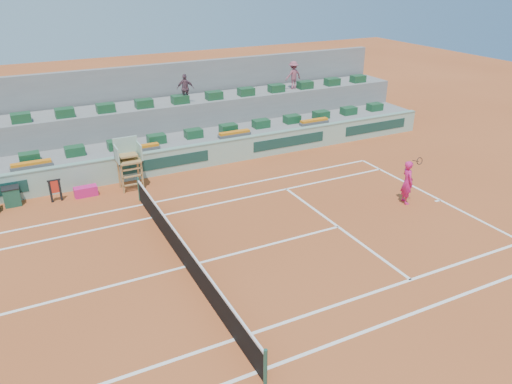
# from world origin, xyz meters

# --- Properties ---
(ground) EXTENTS (90.00, 90.00, 0.00)m
(ground) POSITION_xyz_m (0.00, 0.00, 0.00)
(ground) COLOR #A2471F
(ground) RESTS_ON ground
(seating_tier_lower) EXTENTS (36.00, 4.00, 1.20)m
(seating_tier_lower) POSITION_xyz_m (0.00, 10.70, 0.60)
(seating_tier_lower) COLOR gray
(seating_tier_lower) RESTS_ON ground
(seating_tier_upper) EXTENTS (36.00, 2.40, 2.60)m
(seating_tier_upper) POSITION_xyz_m (0.00, 12.30, 1.30)
(seating_tier_upper) COLOR gray
(seating_tier_upper) RESTS_ON ground
(stadium_back_wall) EXTENTS (36.00, 0.40, 4.40)m
(stadium_back_wall) POSITION_xyz_m (0.00, 13.90, 2.20)
(stadium_back_wall) COLOR gray
(stadium_back_wall) RESTS_ON ground
(player_bag) EXTENTS (1.01, 0.45, 0.45)m
(player_bag) POSITION_xyz_m (-2.03, 7.54, 0.22)
(player_bag) COLOR #D91C70
(player_bag) RESTS_ON ground
(spectator_mid) EXTENTS (1.00, 0.65, 1.58)m
(spectator_mid) POSITION_xyz_m (4.31, 11.62, 3.39)
(spectator_mid) COLOR #6B4753
(spectator_mid) RESTS_ON seating_tier_upper
(spectator_right) EXTENTS (1.12, 0.71, 1.65)m
(spectator_right) POSITION_xyz_m (11.32, 12.00, 3.43)
(spectator_right) COLOR #914857
(spectator_right) RESTS_ON seating_tier_upper
(court_lines) EXTENTS (23.89, 11.09, 0.01)m
(court_lines) POSITION_xyz_m (0.00, 0.00, 0.01)
(court_lines) COLOR white
(court_lines) RESTS_ON ground
(tennis_net) EXTENTS (0.10, 11.97, 1.10)m
(tennis_net) POSITION_xyz_m (0.00, 0.00, 0.53)
(tennis_net) COLOR black
(tennis_net) RESTS_ON ground
(advertising_hoarding) EXTENTS (36.00, 0.34, 1.26)m
(advertising_hoarding) POSITION_xyz_m (0.02, 8.50, 0.63)
(advertising_hoarding) COLOR #93B9A4
(advertising_hoarding) RESTS_ON ground
(umpire_chair) EXTENTS (1.10, 0.90, 2.40)m
(umpire_chair) POSITION_xyz_m (0.00, 7.50, 1.54)
(umpire_chair) COLOR #9E743C
(umpire_chair) RESTS_ON ground
(seat_row_lower) EXTENTS (32.90, 0.60, 0.44)m
(seat_row_lower) POSITION_xyz_m (0.00, 9.80, 1.42)
(seat_row_lower) COLOR #184A28
(seat_row_lower) RESTS_ON seating_tier_lower
(seat_row_upper) EXTENTS (32.90, 0.60, 0.44)m
(seat_row_upper) POSITION_xyz_m (0.00, 11.70, 2.82)
(seat_row_upper) COLOR #184A28
(seat_row_upper) RESTS_ON seating_tier_upper
(flower_planters) EXTENTS (26.80, 0.36, 0.28)m
(flower_planters) POSITION_xyz_m (-1.50, 9.00, 1.33)
(flower_planters) COLOR #535353
(flower_planters) RESTS_ON seating_tier_lower
(drink_cooler_a) EXTENTS (0.70, 0.60, 0.84)m
(drink_cooler_a) POSITION_xyz_m (-5.02, 7.98, 0.42)
(drink_cooler_a) COLOR #184935
(drink_cooler_a) RESTS_ON ground
(towel_rack) EXTENTS (0.56, 0.09, 1.03)m
(towel_rack) POSITION_xyz_m (-3.28, 7.53, 0.60)
(towel_rack) COLOR black
(towel_rack) RESTS_ON ground
(tennis_player) EXTENTS (0.64, 0.96, 2.28)m
(tennis_player) POSITION_xyz_m (10.32, 0.54, 0.97)
(tennis_player) COLOR #D91C70
(tennis_player) RESTS_ON ground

